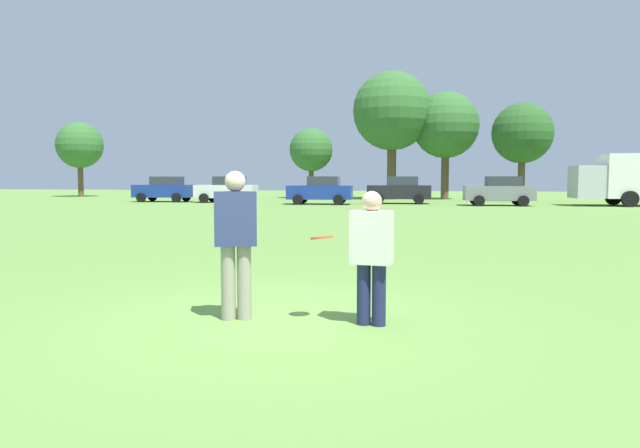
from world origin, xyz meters
name	(u,v)px	position (x,y,z in m)	size (l,w,h in m)	color
ground_plane	(271,319)	(0.00, 0.00, 0.00)	(144.97, 144.97, 0.00)	#608C3D
player_thrower	(236,236)	(-0.41, -0.08, 1.02)	(0.57, 0.44, 1.81)	gray
player_defender	(372,251)	(1.23, -0.04, 0.88)	(0.50, 0.32, 1.57)	#1E234C
frisbee	(322,238)	(0.63, 0.00, 1.02)	(0.27, 0.27, 0.08)	#E54C33
parked_car_near_left	(165,189)	(-17.54, 33.06, 0.92)	(4.32, 2.44, 1.82)	navy
parked_car_mid_left	(227,189)	(-12.68, 32.75, 0.92)	(4.32, 2.44, 1.82)	silver
parked_car_center	(321,190)	(-5.65, 31.22, 0.92)	(4.32, 2.44, 1.82)	navy
parked_car_mid_right	(400,190)	(-0.68, 33.26, 0.92)	(4.32, 2.44, 1.82)	black
parked_car_near_right	(500,191)	(5.61, 31.61, 0.92)	(4.32, 2.44, 1.82)	slate
tree_west_oak	(80,145)	(-30.43, 42.46, 4.69)	(4.20, 4.20, 6.83)	brown
tree_west_maple	(311,150)	(-8.75, 42.47, 4.07)	(3.64, 3.64, 5.91)	brown
tree_center_elm	(392,111)	(-1.87, 41.21, 7.00)	(6.27, 6.27, 10.18)	brown
tree_east_birch	(446,125)	(2.34, 42.01, 5.89)	(5.27, 5.27, 8.57)	brown
tree_east_oak	(522,134)	(7.88, 39.53, 4.99)	(4.47, 4.47, 7.26)	brown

